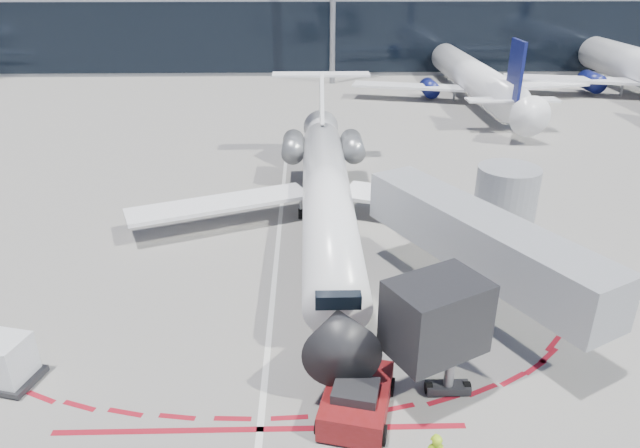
{
  "coord_description": "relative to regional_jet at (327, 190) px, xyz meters",
  "views": [
    {
      "loc": [
        1.69,
        -26.1,
        14.44
      ],
      "look_at": [
        2.29,
        -0.78,
        2.67
      ],
      "focal_mm": 32.0,
      "sensor_mm": 36.0,
      "label": 1
    }
  ],
  "objects": [
    {
      "name": "ground",
      "position": [
        -2.79,
        -4.48,
        -2.41
      ],
      "size": [
        260.0,
        260.0,
        0.0
      ],
      "primitive_type": "plane",
      "color": "slate",
      "rests_on": "ground"
    },
    {
      "name": "apron_centerline",
      "position": [
        -2.79,
        -2.48,
        -2.41
      ],
      "size": [
        0.25,
        40.0,
        0.01
      ],
      "primitive_type": "cube",
      "color": "silver",
      "rests_on": "ground"
    },
    {
      "name": "apron_stop_bar",
      "position": [
        -2.79,
        -15.98,
        -2.41
      ],
      "size": [
        14.0,
        0.25,
        0.01
      ],
      "primitive_type": "cube",
      "color": "maroon",
      "rests_on": "ground"
    },
    {
      "name": "terminal_building",
      "position": [
        -2.79,
        60.5,
        6.11
      ],
      "size": [
        150.0,
        24.15,
        24.0
      ],
      "color": "#95989B",
      "rests_on": "ground"
    },
    {
      "name": "jet_bridge",
      "position": [
        7.0,
        -7.49,
        0.6
      ],
      "size": [
        10.03,
        15.2,
        4.9
      ],
      "color": "#979AA0",
      "rests_on": "ground"
    },
    {
      "name": "regional_jet",
      "position": [
        0.0,
        0.0,
        0.0
      ],
      "size": [
        23.38,
        28.83,
        7.22
      ],
      "color": "white",
      "rests_on": "ground"
    },
    {
      "name": "pushback_tug",
      "position": [
        0.54,
        -15.27,
        -1.78
      ],
      "size": [
        3.04,
        5.62,
        1.43
      ],
      "rotation": [
        0.0,
        0.0,
        -0.25
      ],
      "color": "#610E0D",
      "rests_on": "ground"
    },
    {
      "name": "uld_container",
      "position": [
        -12.32,
        -13.37,
        -1.46
      ],
      "size": [
        2.4,
        2.17,
        1.92
      ],
      "rotation": [
        0.0,
        0.0,
        -0.24
      ],
      "color": "black",
      "rests_on": "ground"
    },
    {
      "name": "safety_cone_right",
      "position": [
        1.57,
        -13.63,
        -2.18
      ],
      "size": [
        0.33,
        0.33,
        0.46
      ],
      "primitive_type": "cone",
      "color": "#D55D04",
      "rests_on": "ground"
    },
    {
      "name": "bg_airliner_1",
      "position": [
        17.5,
        33.99,
        2.66
      ],
      "size": [
        31.36,
        33.2,
        10.14
      ],
      "primitive_type": null,
      "color": "white",
      "rests_on": "ground"
    }
  ]
}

